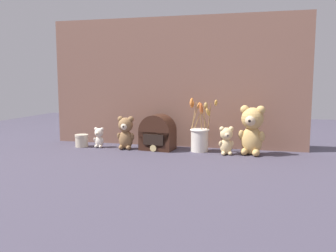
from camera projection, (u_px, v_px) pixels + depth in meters
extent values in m
plane|color=#3D3847|center=(167.00, 151.00, 2.04)|extent=(4.00, 4.00, 0.00)
cube|color=#845B4C|center=(174.00, 82.00, 2.15)|extent=(1.57, 0.02, 0.78)
ellipsoid|color=tan|center=(252.00, 141.00, 1.93)|extent=(0.13, 0.11, 0.16)
sphere|color=tan|center=(252.00, 118.00, 1.92)|extent=(0.12, 0.12, 0.12)
sphere|color=#D1B289|center=(251.00, 121.00, 1.88)|extent=(0.06, 0.06, 0.06)
sphere|color=black|center=(250.00, 121.00, 1.86)|extent=(0.02, 0.02, 0.02)
sphere|color=tan|center=(261.00, 110.00, 1.89)|extent=(0.05, 0.05, 0.05)
sphere|color=tan|center=(245.00, 110.00, 1.93)|extent=(0.05, 0.05, 0.05)
ellipsoid|color=tan|center=(262.00, 137.00, 1.90)|extent=(0.04, 0.06, 0.07)
ellipsoid|color=tan|center=(242.00, 135.00, 1.94)|extent=(0.04, 0.06, 0.07)
ellipsoid|color=tan|center=(256.00, 153.00, 1.90)|extent=(0.05, 0.07, 0.04)
ellipsoid|color=tan|center=(244.00, 152.00, 1.92)|extent=(0.05, 0.07, 0.04)
ellipsoid|color=olive|center=(126.00, 139.00, 2.10)|extent=(0.09, 0.07, 0.11)
sphere|color=olive|center=(126.00, 125.00, 2.08)|extent=(0.09, 0.09, 0.09)
sphere|color=beige|center=(124.00, 126.00, 2.05)|extent=(0.04, 0.04, 0.04)
sphere|color=black|center=(123.00, 127.00, 2.04)|extent=(0.01, 0.01, 0.01)
sphere|color=olive|center=(131.00, 119.00, 2.07)|extent=(0.03, 0.03, 0.03)
sphere|color=olive|center=(121.00, 119.00, 2.09)|extent=(0.03, 0.03, 0.03)
ellipsoid|color=olive|center=(132.00, 137.00, 2.08)|extent=(0.03, 0.04, 0.05)
ellipsoid|color=olive|center=(119.00, 136.00, 2.09)|extent=(0.03, 0.04, 0.05)
ellipsoid|color=olive|center=(129.00, 147.00, 2.07)|extent=(0.03, 0.05, 0.03)
ellipsoid|color=olive|center=(121.00, 147.00, 2.08)|extent=(0.03, 0.05, 0.03)
ellipsoid|color=#DBBC84|center=(226.00, 146.00, 1.94)|extent=(0.08, 0.07, 0.09)
sphere|color=#DBBC84|center=(226.00, 134.00, 1.93)|extent=(0.07, 0.07, 0.07)
sphere|color=#D1B289|center=(227.00, 135.00, 1.91)|extent=(0.03, 0.03, 0.03)
sphere|color=black|center=(228.00, 136.00, 1.89)|extent=(0.01, 0.01, 0.01)
sphere|color=#DBBC84|center=(231.00, 129.00, 1.93)|extent=(0.03, 0.03, 0.03)
sphere|color=#DBBC84|center=(222.00, 129.00, 1.93)|extent=(0.03, 0.03, 0.03)
ellipsoid|color=#DBBC84|center=(232.00, 144.00, 1.93)|extent=(0.03, 0.03, 0.04)
ellipsoid|color=#DBBC84|center=(221.00, 144.00, 1.93)|extent=(0.03, 0.03, 0.04)
ellipsoid|color=#DBBC84|center=(230.00, 153.00, 1.92)|extent=(0.03, 0.04, 0.02)
ellipsoid|color=#DBBC84|center=(223.00, 153.00, 1.92)|extent=(0.03, 0.04, 0.02)
ellipsoid|color=beige|center=(99.00, 142.00, 2.15)|extent=(0.05, 0.04, 0.07)
sphere|color=beige|center=(99.00, 133.00, 2.14)|extent=(0.05, 0.05, 0.05)
sphere|color=beige|center=(98.00, 134.00, 2.12)|extent=(0.03, 0.03, 0.03)
sphere|color=black|center=(97.00, 134.00, 2.11)|extent=(0.01, 0.01, 0.01)
sphere|color=beige|center=(102.00, 129.00, 2.13)|extent=(0.02, 0.02, 0.02)
sphere|color=beige|center=(96.00, 129.00, 2.14)|extent=(0.02, 0.02, 0.02)
ellipsoid|color=beige|center=(103.00, 140.00, 2.14)|extent=(0.02, 0.02, 0.03)
ellipsoid|color=beige|center=(95.00, 140.00, 2.15)|extent=(0.02, 0.02, 0.03)
ellipsoid|color=beige|center=(100.00, 146.00, 2.13)|extent=(0.02, 0.03, 0.02)
ellipsoid|color=beige|center=(96.00, 146.00, 2.14)|extent=(0.02, 0.03, 0.02)
cylinder|color=silver|center=(200.00, 140.00, 2.02)|extent=(0.10, 0.10, 0.13)
torus|color=silver|center=(200.00, 130.00, 2.02)|extent=(0.11, 0.11, 0.01)
cylinder|color=#9E7542|center=(195.00, 117.00, 2.04)|extent=(0.04, 0.04, 0.14)
ellipsoid|color=orange|center=(192.00, 105.00, 2.05)|extent=(0.04, 0.04, 0.04)
cylinder|color=#9E7542|center=(210.00, 116.00, 2.01)|extent=(0.03, 0.07, 0.15)
ellipsoid|color=gold|center=(216.00, 103.00, 2.00)|extent=(0.03, 0.03, 0.04)
cylinder|color=#9E7542|center=(204.00, 118.00, 2.00)|extent=(0.00, 0.02, 0.13)
ellipsoid|color=tan|center=(206.00, 106.00, 1.99)|extent=(0.02, 0.03, 0.04)
cylinder|color=#9E7542|center=(194.00, 115.00, 2.03)|extent=(0.02, 0.04, 0.15)
ellipsoid|color=orange|center=(191.00, 102.00, 2.03)|extent=(0.03, 0.04, 0.05)
cylinder|color=#9E7542|center=(199.00, 117.00, 2.05)|extent=(0.05, 0.02, 0.13)
ellipsoid|color=orange|center=(199.00, 105.00, 2.07)|extent=(0.03, 0.02, 0.04)
cylinder|color=#9E7542|center=(205.00, 121.00, 1.97)|extent=(0.04, 0.04, 0.10)
ellipsoid|color=gold|center=(208.00, 112.00, 1.95)|extent=(0.04, 0.04, 0.05)
cylinder|color=#9E7542|center=(201.00, 119.00, 1.98)|extent=(0.02, 0.01, 0.12)
ellipsoid|color=#C65B28|center=(201.00, 109.00, 1.97)|extent=(0.03, 0.03, 0.06)
cube|color=#381E14|center=(158.00, 140.00, 2.08)|extent=(0.20, 0.15, 0.11)
cylinder|color=#381E14|center=(158.00, 131.00, 2.07)|extent=(0.20, 0.15, 0.19)
cube|color=black|center=(153.00, 140.00, 2.01)|extent=(0.12, 0.02, 0.06)
cylinder|color=#D6BC7A|center=(153.00, 148.00, 2.02)|extent=(0.04, 0.01, 0.04)
cylinder|color=beige|center=(82.00, 142.00, 2.17)|extent=(0.08, 0.08, 0.06)
cylinder|color=beige|center=(82.00, 136.00, 2.16)|extent=(0.08, 0.08, 0.01)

